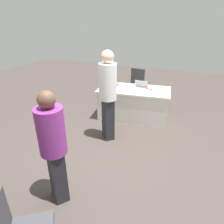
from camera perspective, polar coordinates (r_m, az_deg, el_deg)
name	(u,v)px	position (r m, az deg, el deg)	size (l,w,h in m)	color
ground_plane	(113,161)	(3.70, 0.35, -13.61)	(14.40, 14.40, 0.00)	#4C423D
table_foreground	(133,103)	(5.03, 6.07, 2.47)	(1.79, 1.03, 0.75)	silver
chair_tucked_right	(139,81)	(6.19, 7.62, 8.62)	(0.49, 0.49, 0.97)	#9E9993
person_presenter	(53,145)	(2.66, -16.24, -8.84)	(0.48, 0.48, 1.59)	#26262D
person_attendee_standing	(108,92)	(3.89, -1.18, 5.58)	(0.48, 0.48, 1.80)	#26262D
laptop_silver	(140,88)	(4.85, 7.95, 6.64)	(0.32, 0.29, 0.21)	silver
yarn_ball	(117,84)	(5.11, 1.45, 7.98)	(0.10, 0.10, 0.10)	gray
scissors_red	(150,89)	(4.92, 10.58, 6.31)	(0.18, 0.04, 0.01)	red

